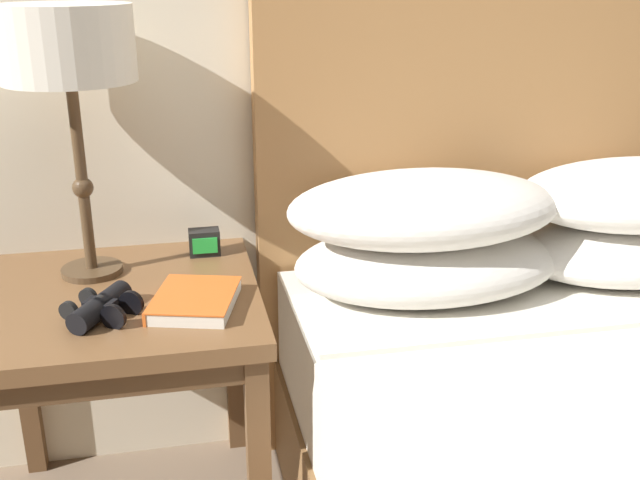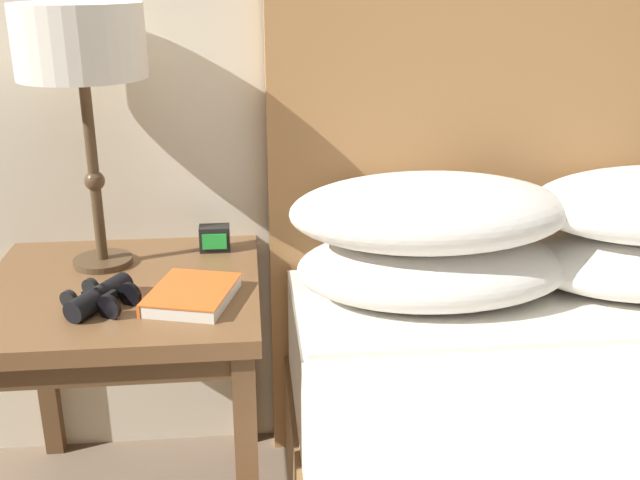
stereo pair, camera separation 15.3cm
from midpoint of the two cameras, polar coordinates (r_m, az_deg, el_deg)
The scene contains 5 objects.
nightstand at distance 1.64m, azimuth -12.17°, elevation -5.77°, with size 0.58×0.58×0.58m.
table_lamp at distance 1.61m, azimuth -15.17°, elevation 13.78°, with size 0.26×0.26×0.56m.
book_on_nightstand at distance 1.50m, azimuth -6.94°, elevation -4.21°, with size 0.20×0.22×0.03m.
binoculars_pair at distance 1.50m, azimuth -13.63°, elevation -4.29°, with size 0.16×0.16×0.05m.
alarm_clock at distance 1.75m, azimuth -5.57°, elevation 0.08°, with size 0.07×0.05×0.06m.
Camera 2 is at (-0.34, -0.90, 1.21)m, focal length 42.00 mm.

